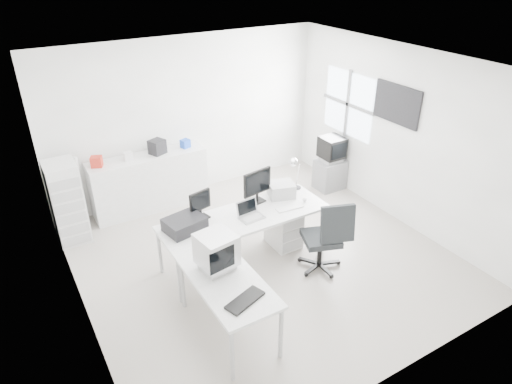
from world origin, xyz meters
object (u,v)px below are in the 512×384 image
lcd_monitor_small (200,206)px  crt_monitor (217,252)px  side_desk (228,306)px  laser_printer (281,190)px  filing_cabinet (67,202)px  drawer_pedestal (284,227)px  tv_cabinet (330,174)px  laptop (252,211)px  office_chair (321,235)px  main_desk (245,238)px  lcd_monitor_large (257,187)px  inkjet_printer (185,224)px  crt_tv (332,150)px  sideboard (150,182)px

lcd_monitor_small → crt_monitor: bearing=-118.0°
side_desk → laser_printer: size_ratio=3.76×
filing_cabinet → lcd_monitor_small: bearing=-47.5°
drawer_pedestal → laser_printer: 0.58m
tv_cabinet → filing_cabinet: bearing=171.0°
side_desk → crt_monitor: bearing=90.0°
laptop → office_chair: bearing=-42.3°
filing_cabinet → main_desk: bearing=-42.6°
side_desk → filing_cabinet: size_ratio=1.08×
filing_cabinet → lcd_monitor_large: bearing=-34.1°
side_desk → lcd_monitor_small: 1.50m
side_desk → inkjet_printer: size_ratio=2.80×
laptop → filing_cabinet: size_ratio=0.26×
drawer_pedestal → laptop: 0.87m
lcd_monitor_large → laser_printer: size_ratio=1.34×
lcd_monitor_large → crt_tv: (2.12, 0.90, -0.22)m
laptop → lcd_monitor_large: bearing=44.6°
office_chair → filing_cabinet: filing_cabinet is taller
sideboard → laptop: bearing=-72.9°
drawer_pedestal → main_desk: bearing=-175.9°
drawer_pedestal → filing_cabinet: (-2.73, 1.81, 0.35)m
side_desk → lcd_monitor_large: lcd_monitor_large is taller
sideboard → main_desk: bearing=-73.4°
lcd_monitor_large → crt_tv: lcd_monitor_large is taller
main_desk → filing_cabinet: size_ratio=1.86×
side_desk → lcd_monitor_large: (1.20, 1.35, 0.62)m
inkjet_printer → lcd_monitor_small: lcd_monitor_small is taller
crt_tv → sideboard: size_ratio=0.26×
lcd_monitor_large → office_chair: bearing=-73.3°
crt_monitor → filing_cabinet: (-1.18, 2.71, -0.34)m
laptop → sideboard: sideboard is taller
lcd_monitor_small → crt_monitor: (-0.30, -1.10, 0.03)m
office_chair → sideboard: bearing=137.3°
lcd_monitor_large → main_desk: bearing=-154.2°
crt_monitor → sideboard: 3.06m
laptop → tv_cabinet: 2.79m
laptop → filing_cabinet: (-2.08, 1.96, -0.21)m
lcd_monitor_large → crt_monitor: (-1.20, -1.10, -0.02)m
laser_printer → office_chair: size_ratio=0.34×
lcd_monitor_large → tv_cabinet: size_ratio=0.90×
side_desk → filing_cabinet: 3.20m
laser_printer → lcd_monitor_large: bearing=-167.1°
crt_monitor → tv_cabinet: crt_monitor is taller
main_desk → inkjet_printer: inkjet_printer is taller
drawer_pedestal → filing_cabinet: filing_cabinet is taller
inkjet_printer → laser_printer: (1.60, 0.12, 0.02)m
laser_printer → office_chair: 0.96m
inkjet_printer → crt_tv: crt_tv is taller
crt_tv → filing_cabinet: filing_cabinet is taller
inkjet_printer → crt_monitor: bearing=-100.6°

